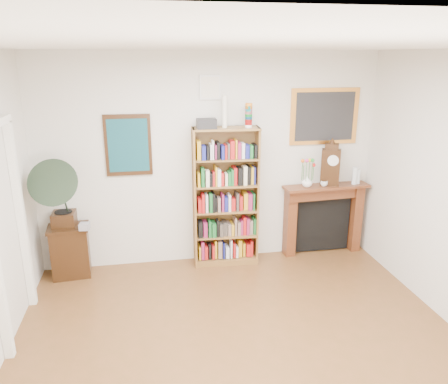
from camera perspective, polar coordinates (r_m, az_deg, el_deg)
name	(u,v)px	position (r m, az deg, el deg)	size (l,w,h in m)	color
room	(258,233)	(3.45, 4.43, -5.43)	(4.51, 5.01, 2.81)	brown
door_casing	(5,215)	(4.72, -26.66, -2.68)	(0.08, 1.02, 2.17)	white
teal_poster	(128,145)	(5.66, -12.40, 5.98)	(0.58, 0.04, 0.78)	black
small_picture	(210,87)	(5.62, -1.84, 13.50)	(0.26, 0.04, 0.30)	white
gilt_painting	(324,116)	(6.09, 12.99, 9.59)	(0.95, 0.04, 0.75)	gold
bookshelf	(226,190)	(5.75, 0.27, 0.29)	(0.88, 0.36, 2.14)	brown
side_cabinet	(70,251)	(5.97, -19.42, -7.28)	(0.50, 0.36, 0.68)	black
fireplace	(323,213)	(6.36, 12.79, -2.70)	(1.22, 0.36, 1.02)	#4E2512
gramophone	(58,189)	(5.59, -20.87, 0.31)	(0.56, 0.70, 0.92)	black
cd_stack	(85,226)	(5.66, -17.75, -4.30)	(0.12, 0.12, 0.08)	#B9B8C5
mantel_clock	(330,165)	(6.13, 13.74, 3.41)	(0.28, 0.23, 0.58)	black
flower_vase	(307,182)	(6.04, 10.80, 1.35)	(0.14, 0.14, 0.15)	white
teacup	(324,184)	(6.12, 12.94, 1.08)	(0.10, 0.10, 0.08)	silver
bottle_left	(355,176)	(6.31, 16.69, 2.05)	(0.07, 0.07, 0.24)	silver
bottle_right	(358,177)	(6.36, 17.09, 1.93)	(0.06, 0.06, 0.20)	silver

